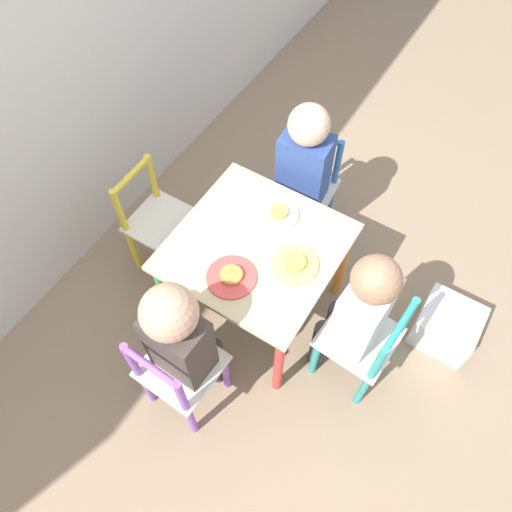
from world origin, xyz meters
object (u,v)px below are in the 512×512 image
at_px(child_right, 302,170).
at_px(child_front, 358,311).
at_px(chair_teal, 363,343).
at_px(plate_left, 231,277).
at_px(storage_bin, 446,326).
at_px(plate_right, 279,214).
at_px(plate_front, 295,264).
at_px(kids_table, 256,256).
at_px(chair_yellow, 159,224).
at_px(chair_purple, 178,373).
at_px(child_left, 182,337).
at_px(chair_blue, 304,191).

height_order(child_right, child_front, child_right).
height_order(chair_teal, plate_left, chair_teal).
bearing_deg(child_right, storage_bin, -14.76).
bearing_deg(plate_right, child_front, -114.15).
bearing_deg(plate_left, storage_bin, -58.05).
xyz_separation_m(child_front, storage_bin, (0.33, -0.32, -0.37)).
bearing_deg(plate_front, plate_right, 45.00).
distance_m(kids_table, child_right, 0.43).
relative_size(chair_yellow, plate_front, 3.20).
xyz_separation_m(plate_right, storage_bin, (0.14, -0.74, -0.40)).
xyz_separation_m(chair_purple, plate_front, (0.49, -0.18, 0.23)).
height_order(kids_table, child_left, child_left).
height_order(chair_purple, child_left, child_left).
bearing_deg(chair_teal, plate_right, -107.84).
distance_m(chair_purple, child_left, 0.22).
bearing_deg(kids_table, child_left, 177.59).
height_order(child_left, plate_left, child_left).
xyz_separation_m(child_left, plate_front, (0.43, -0.18, 0.02)).
relative_size(kids_table, child_left, 0.76).
bearing_deg(plate_left, chair_blue, 4.39).
distance_m(kids_table, chair_yellow, 0.51).
xyz_separation_m(chair_teal, child_left, (-0.39, 0.51, 0.21)).
xyz_separation_m(chair_yellow, plate_front, (0.00, -0.65, 0.23)).
distance_m(chair_purple, chair_yellow, 0.67).
height_order(child_left, plate_front, child_left).
distance_m(chair_yellow, child_right, 0.65).
relative_size(chair_purple, chair_yellow, 1.00).
bearing_deg(plate_right, chair_teal, -111.86).
bearing_deg(chair_purple, chair_blue, -85.87).
distance_m(chair_teal, storage_bin, 0.46).
xyz_separation_m(kids_table, child_front, (-0.03, -0.43, 0.05)).
height_order(kids_table, chair_blue, chair_blue).
bearing_deg(chair_purple, kids_table, -90.00).
bearing_deg(child_front, chair_purple, -40.27).
xyz_separation_m(chair_teal, plate_right, (0.20, 0.49, 0.23)).
distance_m(plate_right, plate_left, 0.32).
bearing_deg(child_front, storage_bin, 140.38).
bearing_deg(storage_bin, chair_teal, 142.75).
bearing_deg(child_right, child_left, -94.13).
distance_m(plate_left, storage_bin, 0.97).
relative_size(child_right, storage_bin, 3.30).
xyz_separation_m(child_left, storage_bin, (0.73, -0.76, -0.39)).
height_order(chair_blue, chair_purple, same).
bearing_deg(child_left, child_front, -135.71).
height_order(kids_table, chair_yellow, chair_yellow).
relative_size(chair_blue, child_left, 0.70).
xyz_separation_m(chair_teal, chair_yellow, (0.03, 0.98, 0.00)).
height_order(child_front, child_left, child_left).
height_order(chair_blue, chair_teal, same).
relative_size(plate_right, storage_bin, 0.65).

